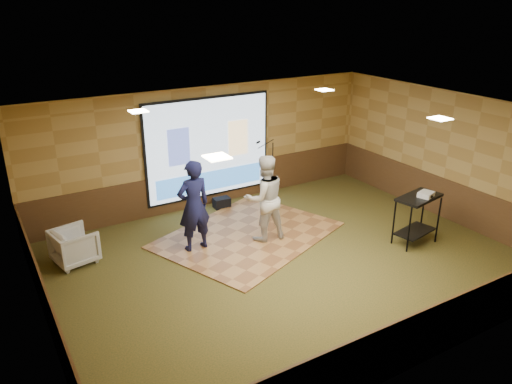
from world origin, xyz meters
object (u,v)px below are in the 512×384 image
projector_screen (209,149)px  player_left (194,206)px  banquet_chair (74,246)px  player_right (264,198)px  mic_stand (271,179)px  duffel_bag (222,203)px  dance_floor (248,235)px  av_table (418,209)px  projector (426,194)px

projector_screen → player_left: 2.49m
player_left → banquet_chair: (-2.29, 0.73, -0.64)m
player_right → mic_stand: (1.46, 2.05, -0.48)m
player_left → player_right: player_left is taller
player_right → duffel_bag: 2.22m
player_right → player_left: bearing=-6.8°
dance_floor → player_left: player_left is taller
av_table → player_left: bearing=153.0°
projector_screen → dance_floor: 2.51m
projector → banquet_chair: size_ratio=0.40×
projector_screen → dance_floor: (-0.08, -2.04, -1.46)m
duffel_bag → player_right: bearing=-90.0°
dance_floor → projector_screen: bearing=87.8°
player_left → player_right: (1.49, -0.34, -0.02)m
projector_screen → banquet_chair: bearing=-160.2°
dance_floor → mic_stand: 2.45m
projector_screen → duffel_bag: size_ratio=8.14×
projector → mic_stand: 4.20m
av_table → banquet_chair: 7.09m
projector_screen → duffel_bag: 1.40m
av_table → duffel_bag: 4.74m
player_right → projector: player_right is taller
av_table → projector: bearing=-43.8°
duffel_bag → projector: bearing=-54.6°
projector_screen → av_table: bearing=-55.7°
player_left → av_table: player_left is taller
projector_screen → av_table: 5.09m
dance_floor → duffel_bag: (0.22, 1.71, 0.11)m
player_right → av_table: (2.70, -1.79, -0.19)m
player_left → banquet_chair: bearing=-20.8°
mic_stand → banquet_chair: (-5.23, -0.98, -0.14)m
av_table → banquet_chair: bearing=156.2°
projector → mic_stand: mic_stand is taller
dance_floor → duffel_bag: bearing=82.6°
player_left → duffel_bag: bearing=-134.1°
dance_floor → banquet_chair: banquet_chair is taller
mic_stand → banquet_chair: bearing=-165.9°
player_left → projector: bearing=149.5°
mic_stand → duffel_bag: 1.50m
av_table → dance_floor: bearing=143.9°
projector_screen → player_right: size_ratio=1.75×
mic_stand → projector: bearing=-67.8°
projector_screen → banquet_chair: projector_screen is taller
dance_floor → mic_stand: size_ratio=2.34×
player_left → banquet_chair: size_ratio=2.46×
projector_screen → mic_stand: 1.90m
player_left → dance_floor: bearing=176.7°
dance_floor → player_left: bearing=179.8°
av_table → banquet_chair: av_table is taller
dance_floor → player_right: player_right is taller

